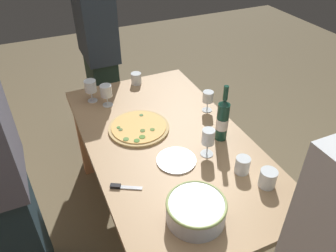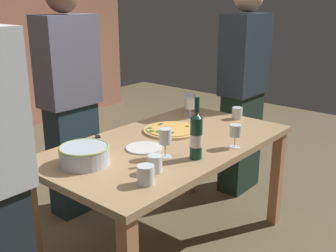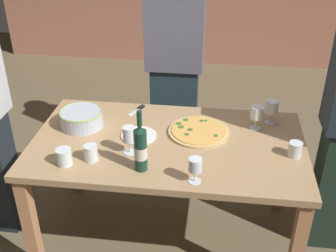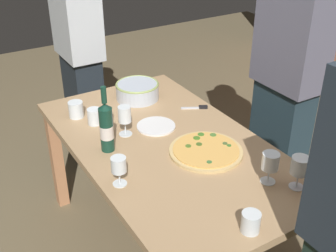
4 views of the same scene
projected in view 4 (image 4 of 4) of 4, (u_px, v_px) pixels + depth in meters
ground_plane at (168, 249)px, 2.61m from camera, size 8.00×8.00×0.00m
dining_table at (168, 158)px, 2.29m from camera, size 1.60×0.90×0.75m
pizza at (206, 151)px, 2.16m from camera, size 0.37×0.37×0.02m
serving_bowl at (137, 90)px, 2.68m from camera, size 0.27×0.27×0.10m
wine_bottle at (106, 127)px, 2.12m from camera, size 0.07×0.07×0.35m
wine_glass_near_pizza at (270, 162)px, 1.90m from camera, size 0.08×0.08×0.15m
wine_glass_by_bottle at (119, 166)px, 1.89m from camera, size 0.07×0.07×0.14m
wine_glass_far_left at (125, 116)px, 2.27m from camera, size 0.07×0.07×0.17m
wine_glass_far_right at (300, 167)px, 1.87m from camera, size 0.08×0.08×0.16m
cup_amber at (94, 116)px, 2.40m from camera, size 0.08×0.08×0.09m
cup_ceramic at (251, 222)px, 1.66m from camera, size 0.08×0.08×0.09m
cup_spare at (76, 110)px, 2.47m from camera, size 0.08×0.08×0.09m
side_plate at (156, 126)px, 2.39m from camera, size 0.21×0.21×0.01m
pizza_knife at (198, 107)px, 2.58m from camera, size 0.10×0.15×0.02m
person_host at (79, 51)px, 3.04m from camera, size 0.39×0.24×1.74m
person_guest_left at (287, 80)px, 2.62m from camera, size 0.42×0.24×1.73m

